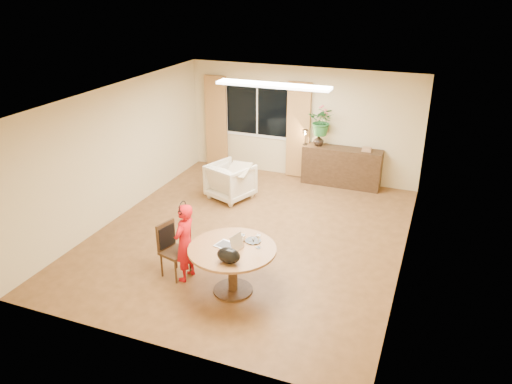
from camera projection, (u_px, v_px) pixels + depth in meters
floor at (250, 235)px, 9.31m from camera, size 6.50×6.50×0.00m
ceiling at (249, 97)px, 8.27m from camera, size 6.50×6.50×0.00m
wall_back at (302, 123)px, 11.57m from camera, size 5.50×0.00×5.50m
wall_left at (119, 152)px, 9.70m from camera, size 0.00×6.50×6.50m
wall_right at (411, 192)px, 7.87m from camera, size 0.00×6.50×6.50m
window at (257, 111)px, 11.84m from camera, size 1.70×0.03×1.30m
curtain_left at (216, 122)px, 12.26m from camera, size 0.55×0.08×2.25m
curtain_right at (298, 131)px, 11.56m from camera, size 0.55×0.08×2.25m
ceiling_panel at (273, 85)px, 9.31m from camera, size 2.20×0.35×0.05m
dining_table at (232, 257)px, 7.42m from camera, size 1.32×1.32×0.75m
dining_chair at (175, 251)px, 7.88m from camera, size 0.52×0.50×0.90m
child at (185, 242)px, 7.73m from camera, size 0.49×0.34×1.29m
laptop at (227, 239)px, 7.35m from camera, size 0.43×0.34×0.25m
tumbler at (243, 238)px, 7.52m from camera, size 0.08×0.08×0.11m
wine_glass at (258, 241)px, 7.33m from camera, size 0.08×0.08×0.21m
pot_lid at (253, 240)px, 7.54m from camera, size 0.27×0.27×0.04m
handbag at (229, 255)px, 6.94m from camera, size 0.37×0.24×0.23m
armchair at (231, 181)px, 10.72m from camera, size 1.08×1.09×0.78m
throw at (239, 166)px, 10.42m from camera, size 0.45×0.55×0.03m
sideboard at (341, 167)px, 11.35m from camera, size 1.78×0.43×0.89m
vase at (318, 140)px, 11.32m from camera, size 0.30×0.30×0.25m
bouquet at (322, 121)px, 11.11m from camera, size 0.60×0.52×0.66m
book_stack at (367, 149)px, 10.98m from camera, size 0.24×0.20×0.09m
desk_lamp at (305, 137)px, 11.35m from camera, size 0.19×0.19×0.37m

